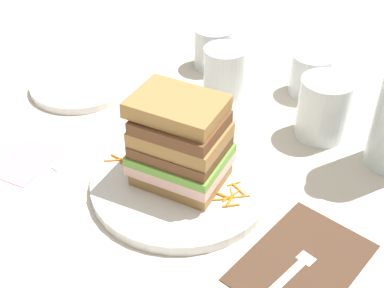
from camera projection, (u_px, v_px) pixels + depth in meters
The scene contains 30 objects.
ground_plane at pixel (190, 179), 0.73m from camera, with size 3.00×3.00×0.00m, color beige.
main_plate at pixel (179, 181), 0.72m from camera, with size 0.25×0.25×0.02m, color white.
sandwich at pixel (178, 142), 0.68m from camera, with size 0.14×0.12×0.13m.
carrot_shred_0 at pixel (125, 157), 0.75m from camera, with size 0.00×0.00×0.03m, color orange.
carrot_shred_1 at pixel (133, 153), 0.75m from camera, with size 0.00×0.00×0.02m, color orange.
carrot_shred_2 at pixel (141, 158), 0.74m from camera, with size 0.00×0.00×0.02m, color orange.
carrot_shred_3 at pixel (117, 157), 0.74m from camera, with size 0.00×0.00×0.02m, color orange.
carrot_shred_4 at pixel (113, 160), 0.74m from camera, with size 0.00×0.00×0.03m, color orange.
carrot_shred_5 at pixel (132, 164), 0.73m from camera, with size 0.00×0.00×0.03m, color orange.
carrot_shred_6 at pixel (130, 169), 0.72m from camera, with size 0.00×0.00×0.02m, color orange.
carrot_shred_7 at pixel (135, 157), 0.75m from camera, with size 0.00×0.00×0.02m, color orange.
carrot_shred_8 at pixel (127, 170), 0.72m from camera, with size 0.00×0.00×0.02m, color orange.
carrot_shred_9 at pixel (239, 189), 0.69m from camera, with size 0.00×0.00×0.03m, color orange.
carrot_shred_10 at pixel (219, 199), 0.68m from camera, with size 0.00×0.00×0.03m, color orange.
carrot_shred_11 at pixel (234, 184), 0.70m from camera, with size 0.00×0.00×0.02m, color orange.
carrot_shred_12 at pixel (242, 195), 0.68m from camera, with size 0.00×0.00×0.03m, color orange.
carrot_shred_13 at pixel (230, 200), 0.67m from camera, with size 0.00×0.00×0.02m, color orange.
carrot_shred_14 at pixel (222, 195), 0.68m from camera, with size 0.00×0.00×0.02m, color orange.
carrot_shred_15 at pixel (231, 205), 0.67m from camera, with size 0.00×0.00×0.02m, color orange.
carrot_shred_16 at pixel (231, 193), 0.69m from camera, with size 0.00×0.00×0.02m, color orange.
carrot_shred_17 at pixel (232, 196), 0.68m from camera, with size 0.00×0.00×0.03m, color orange.
napkin_dark at pixel (302, 262), 0.61m from camera, with size 0.12×0.17×0.00m, color #4C3323.
fork at pixel (291, 271), 0.60m from camera, with size 0.03×0.17×0.00m.
knife at pixel (103, 140), 0.80m from camera, with size 0.02×0.20×0.00m.
juice_glass at pixel (323, 111), 0.79m from camera, with size 0.08×0.08×0.10m.
empty_tumbler_0 at pixel (214, 48), 0.97m from camera, with size 0.07×0.07×0.08m, color silver.
empty_tumbler_1 at pixel (224, 72), 0.89m from camera, with size 0.07×0.07×0.09m, color silver.
empty_tumbler_2 at pixel (311, 74), 0.90m from camera, with size 0.07×0.07×0.07m, color silver.
side_plate at pixel (81, 84), 0.93m from camera, with size 0.18×0.18×0.01m, color white.
napkin_pink at pixel (25, 161), 0.76m from camera, with size 0.07×0.10×0.00m, color pink.
Camera 1 is at (0.35, -0.43, 0.49)m, focal length 47.98 mm.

